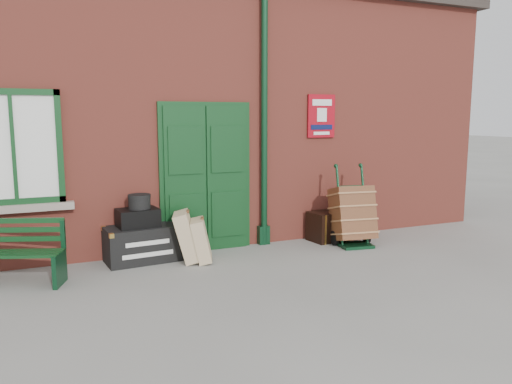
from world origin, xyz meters
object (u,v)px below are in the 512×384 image
dark_trunk (330,226)px  houdini_trunk (142,244)px  porter_trolley (352,215)px  bench (7,251)px

dark_trunk → houdini_trunk: bearing=172.1°
houdini_trunk → porter_trolley: bearing=-12.3°
bench → dark_trunk: size_ratio=2.09×
bench → porter_trolley: 4.97m
porter_trolley → dark_trunk: (-0.17, 0.41, -0.25)m
bench → dark_trunk: (4.80, 0.34, -0.17)m
bench → houdini_trunk: bench is taller
porter_trolley → dark_trunk: size_ratio=1.88×
bench → dark_trunk: bench is taller
dark_trunk → porter_trolley: bearing=-75.3°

